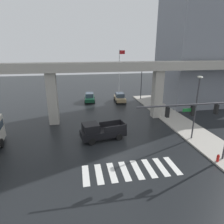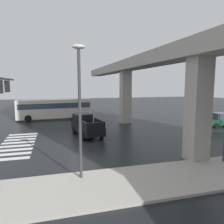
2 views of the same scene
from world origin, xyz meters
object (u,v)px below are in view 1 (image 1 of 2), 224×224
sedan_tan (120,97)px  flagpole (120,71)px  traffic_signal_mast (204,116)px  fire_hydrant (218,159)px  sedan_dark_green (90,97)px  street_lamp_mid_block (160,85)px  pickup_truck (101,131)px  street_lamp_far_north (142,77)px  street_lamp_near_corner (197,101)px

sedan_tan → flagpole: (0.44, 2.41, 4.82)m
traffic_signal_mast → fire_hydrant: 4.53m
sedan_dark_green → traffic_signal_mast: size_ratio=0.51×
traffic_signal_mast → street_lamp_mid_block: size_ratio=1.20×
sedan_dark_green → sedan_tan: same height
street_lamp_mid_block → flagpole: flagpole is taller
pickup_truck → sedan_tan: size_ratio=1.22×
pickup_truck → street_lamp_far_north: 19.72m
street_lamp_near_corner → fire_hydrant: size_ratio=8.52×
pickup_truck → street_lamp_mid_block: bearing=36.8°
street_lamp_near_corner → pickup_truck: bearing=169.9°
traffic_signal_mast → fire_hydrant: bearing=-10.1°
flagpole → street_lamp_mid_block: bearing=-68.9°
street_lamp_near_corner → street_lamp_mid_block: size_ratio=1.00×
flagpole → pickup_truck: bearing=-108.9°
sedan_tan → traffic_signal_mast: 22.52m
pickup_truck → street_lamp_near_corner: (10.26, -1.83, 3.57)m
sedan_dark_green → fire_hydrant: bearing=-67.2°
fire_hydrant → street_lamp_far_north: bearing=89.0°
traffic_signal_mast → street_lamp_mid_block: bearing=80.8°
pickup_truck → street_lamp_mid_block: (10.26, 7.67, 3.57)m
sedan_tan → fire_hydrant: (4.09, -22.43, -0.42)m
street_lamp_far_north → fire_hydrant: (-0.40, -23.10, -4.13)m
flagpole → sedan_dark_green: bearing=-168.2°
sedan_dark_green → fire_hydrant: 25.54m
pickup_truck → street_lamp_far_north: (10.26, 16.45, 3.57)m
sedan_dark_green → sedan_tan: 5.92m
traffic_signal_mast → flagpole: 24.60m
sedan_tan → street_lamp_far_north: 5.86m
street_lamp_near_corner → flagpole: flagpole is taller
sedan_tan → street_lamp_near_corner: (4.49, -17.62, 3.70)m
pickup_truck → street_lamp_near_corner: street_lamp_near_corner is taller
traffic_signal_mast → fire_hydrant: size_ratio=10.22×
street_lamp_far_north → street_lamp_near_corner: bearing=-90.0°
fire_hydrant → traffic_signal_mast: bearing=169.9°
sedan_dark_green → fire_hydrant: size_ratio=5.19×
street_lamp_near_corner → fire_hydrant: bearing=-94.7°
sedan_dark_green → street_lamp_mid_block: street_lamp_mid_block is taller
sedan_dark_green → street_lamp_near_corner: bearing=-61.2°
traffic_signal_mast → street_lamp_near_corner: size_ratio=1.20×
sedan_tan → sedan_dark_green: bearing=169.3°
pickup_truck → street_lamp_near_corner: bearing=-10.1°
sedan_tan → street_lamp_near_corner: size_ratio=0.61×
pickup_truck → sedan_tan: pickup_truck is taller
pickup_truck → flagpole: (6.21, 18.19, 4.68)m
fire_hydrant → flagpole: (-3.65, 24.84, 5.24)m
street_lamp_far_north → pickup_truck: bearing=-122.0°
street_lamp_near_corner → street_lamp_far_north: same height
sedan_dark_green → fire_hydrant: sedan_dark_green is taller
street_lamp_near_corner → flagpole: bearing=101.4°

